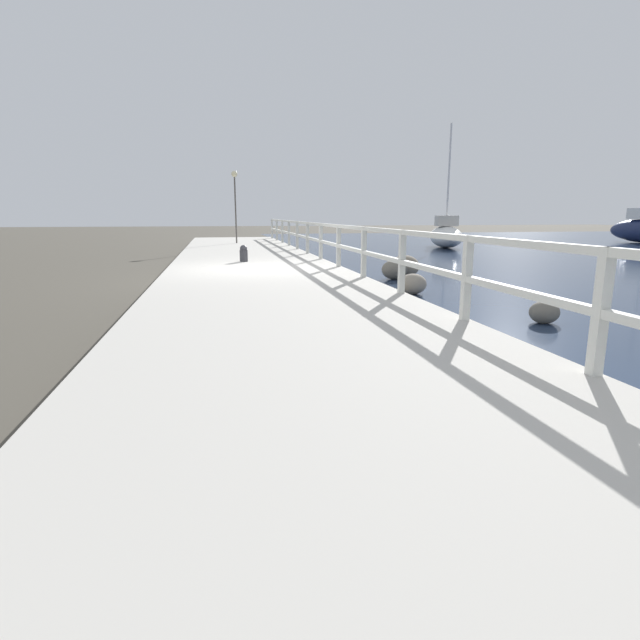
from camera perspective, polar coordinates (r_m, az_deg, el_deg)
name	(u,v)px	position (r m, az deg, el deg)	size (l,w,h in m)	color
ground_plane	(257,279)	(12.91, -7.23, 4.67)	(120.00, 120.00, 0.00)	#4C473D
dock_walkway	(257,274)	(12.90, -7.25, 5.28)	(4.50, 36.00, 0.28)	beige
railing	(339,238)	(13.16, 2.15, 9.29)	(0.10, 32.50, 1.09)	silver
boulder_downstream	(395,270)	(12.85, 8.52, 5.71)	(0.66, 0.60, 0.50)	#666056
boulder_upstream	(544,312)	(8.27, 24.26, 0.80)	(0.46, 0.41, 0.34)	#666056
boulder_near_dock	(405,266)	(13.32, 9.65, 6.07)	(0.77, 0.70, 0.58)	slate
boulder_mid_strip	(413,284)	(10.51, 10.56, 4.07)	(0.57, 0.51, 0.43)	gray
mooring_bollard	(244,253)	(14.75, -8.72, 7.53)	(0.23, 0.23, 0.48)	#333338
dock_lamp	(235,188)	(24.48, -9.71, 14.61)	(0.29, 0.29, 3.33)	#514C47
sailboat_white	(446,235)	(25.94, 14.18, 9.39)	(2.54, 4.76, 5.88)	white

